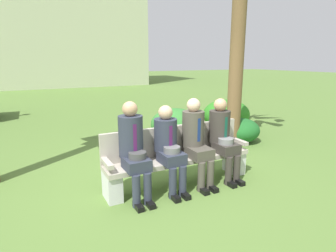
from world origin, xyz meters
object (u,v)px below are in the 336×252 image
(park_bench, at_px, (178,156))
(building_backdrop, at_px, (27,2))
(seated_man_leftmost, at_px, (133,146))
(shrub_near_bench, at_px, (175,124))
(shrub_mid_lawn, at_px, (226,114))
(seated_man_centerright, at_px, (196,137))
(seated_man_rightmost, at_px, (223,135))
(seated_man_centerleft, at_px, (169,144))
(shrub_far_lawn, at_px, (241,130))

(park_bench, relative_size, building_backdrop, 0.14)
(seated_man_leftmost, xyz_separation_m, shrub_near_bench, (1.95, 2.40, -0.38))
(shrub_near_bench, distance_m, shrub_mid_lawn, 1.76)
(park_bench, distance_m, shrub_near_bench, 2.56)
(seated_man_centerright, distance_m, seated_man_rightmost, 0.50)
(park_bench, relative_size, seated_man_leftmost, 1.73)
(seated_man_centerleft, distance_m, building_backdrop, 20.54)
(park_bench, relative_size, seated_man_centerright, 1.76)
(shrub_near_bench, relative_size, shrub_far_lawn, 1.31)
(seated_man_leftmost, bearing_deg, seated_man_rightmost, -0.19)
(seated_man_centerleft, bearing_deg, shrub_far_lawn, 28.46)
(shrub_near_bench, bearing_deg, seated_man_rightmost, -100.21)
(seated_man_centerleft, bearing_deg, seated_man_rightmost, 0.25)
(park_bench, height_order, seated_man_centerright, seated_man_centerright)
(seated_man_rightmost, distance_m, shrub_mid_lawn, 3.42)
(park_bench, distance_m, shrub_mid_lawn, 3.84)
(seated_man_centerleft, height_order, seated_man_rightmost, seated_man_rightmost)
(shrub_far_lawn, relative_size, building_backdrop, 0.06)
(seated_man_leftmost, xyz_separation_m, shrub_far_lawn, (3.17, 1.42, -0.47))
(park_bench, relative_size, seated_man_centerleft, 1.86)
(seated_man_leftmost, relative_size, shrub_near_bench, 1.13)
(seated_man_centerleft, xyz_separation_m, shrub_mid_lawn, (3.16, 2.62, -0.29))
(seated_man_leftmost, height_order, shrub_mid_lawn, seated_man_leftmost)
(seated_man_leftmost, bearing_deg, seated_man_centerright, 0.21)
(seated_man_centerright, distance_m, shrub_far_lawn, 2.62)
(seated_man_leftmost, xyz_separation_m, seated_man_centerright, (1.01, 0.00, -0.01))
(seated_man_centerleft, height_order, shrub_near_bench, seated_man_centerleft)
(seated_man_centerleft, relative_size, building_backdrop, 0.08)
(park_bench, distance_m, seated_man_centerleft, 0.38)
(park_bench, height_order, shrub_far_lawn, park_bench)
(seated_man_rightmost, bearing_deg, seated_man_leftmost, 179.81)
(seated_man_leftmost, relative_size, building_backdrop, 0.08)
(seated_man_rightmost, bearing_deg, shrub_far_lawn, 40.70)
(park_bench, relative_size, shrub_far_lawn, 2.58)
(seated_man_leftmost, height_order, shrub_near_bench, seated_man_leftmost)
(shrub_mid_lawn, distance_m, shrub_far_lawn, 1.31)
(park_bench, height_order, seated_man_leftmost, seated_man_leftmost)
(seated_man_leftmost, relative_size, seated_man_centerleft, 1.08)
(park_bench, xyz_separation_m, seated_man_centerleft, (-0.24, -0.14, 0.27))
(seated_man_rightmost, height_order, shrub_far_lawn, seated_man_rightmost)
(seated_man_leftmost, relative_size, seated_man_centerright, 1.02)
(park_bench, height_order, seated_man_rightmost, seated_man_rightmost)
(seated_man_rightmost, distance_m, shrub_near_bench, 2.47)
(seated_man_leftmost, distance_m, shrub_mid_lawn, 4.54)
(shrub_mid_lawn, bearing_deg, seated_man_leftmost, -144.70)
(seated_man_centerright, bearing_deg, seated_man_rightmost, -1.02)
(park_bench, height_order, shrub_mid_lawn, park_bench)
(seated_man_centerleft, xyz_separation_m, seated_man_centerright, (0.48, 0.01, 0.04))
(building_backdrop, bearing_deg, park_bench, -86.54)
(park_bench, height_order, seated_man_centerleft, seated_man_centerleft)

